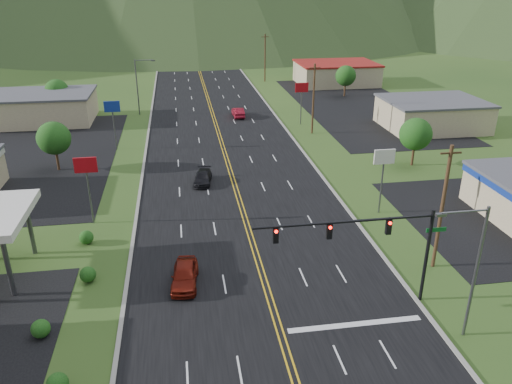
{
  "coord_description": "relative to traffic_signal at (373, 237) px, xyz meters",
  "views": [
    {
      "loc": [
        -5.55,
        -13.22,
        20.93
      ],
      "look_at": [
        0.4,
        24.45,
        4.5
      ],
      "focal_mm": 35.0,
      "sensor_mm": 36.0,
      "label": 1
    }
  ],
  "objects": [
    {
      "name": "building_east_mid",
      "position": [
        25.52,
        41.0,
        -3.17
      ],
      "size": [
        14.4,
        11.4,
        4.3
      ],
      "color": "beige",
      "rests_on": "ground"
    },
    {
      "name": "streetlight_west",
      "position": [
        -18.16,
        56.0,
        -0.15
      ],
      "size": [
        3.28,
        0.25,
        9.0
      ],
      "color": "#59595E",
      "rests_on": "ground"
    },
    {
      "name": "building_west_far",
      "position": [
        -34.48,
        54.0,
        -3.07
      ],
      "size": [
        18.4,
        11.4,
        4.5
      ],
      "color": "beige",
      "rests_on": "ground"
    },
    {
      "name": "car_red_near",
      "position": [
        -12.35,
        4.47,
        -4.55
      ],
      "size": [
        2.31,
        4.77,
        1.57
      ],
      "primitive_type": "imported",
      "rotation": [
        0.0,
        0.0,
        -0.1
      ],
      "color": "maroon",
      "rests_on": "ground"
    },
    {
      "name": "streetlight_east",
      "position": [
        4.7,
        -4.0,
        -0.15
      ],
      "size": [
        3.28,
        0.25,
        9.0
      ],
      "color": "#59595E",
      "rests_on": "ground"
    },
    {
      "name": "pole_sign_west_a",
      "position": [
        -20.48,
        16.0,
        -0.28
      ],
      "size": [
        2.0,
        0.18,
        6.4
      ],
      "color": "#59595E",
      "rests_on": "ground"
    },
    {
      "name": "car_red_far",
      "position": [
        -2.5,
        51.79,
        -4.57
      ],
      "size": [
        1.71,
        4.65,
        1.52
      ],
      "primitive_type": "imported",
      "rotation": [
        0.0,
        0.0,
        3.16
      ],
      "color": "maroon",
      "rests_on": "ground"
    },
    {
      "name": "tree_west_a",
      "position": [
        -26.48,
        31.0,
        -1.44
      ],
      "size": [
        3.84,
        3.84,
        5.82
      ],
      "color": "#382314",
      "rests_on": "ground"
    },
    {
      "name": "tree_east_a",
      "position": [
        15.52,
        26.0,
        -1.44
      ],
      "size": [
        3.84,
        3.84,
        5.82
      ],
      "color": "#382314",
      "rests_on": "ground"
    },
    {
      "name": "utility_pole_b",
      "position": [
        7.02,
        41.0,
        -0.2
      ],
      "size": [
        1.6,
        0.28,
        10.0
      ],
      "color": "#382314",
      "rests_on": "ground"
    },
    {
      "name": "utility_pole_a",
      "position": [
        7.02,
        4.0,
        -0.2
      ],
      "size": [
        1.6,
        0.28,
        10.0
      ],
      "color": "#382314",
      "rests_on": "ground"
    },
    {
      "name": "utility_pole_d",
      "position": [
        7.02,
        121.0,
        -0.2
      ],
      "size": [
        1.6,
        0.28,
        10.0
      ],
      "color": "#382314",
      "rests_on": "ground"
    },
    {
      "name": "pole_sign_east_b",
      "position": [
        6.52,
        46.0,
        -0.28
      ],
      "size": [
        2.0,
        0.18,
        6.4
      ],
      "color": "#59595E",
      "rests_on": "ground"
    },
    {
      "name": "pole_sign_west_b",
      "position": [
        -20.48,
        38.0,
        -0.28
      ],
      "size": [
        2.0,
        0.18,
        6.4
      ],
      "color": "#59595E",
      "rests_on": "ground"
    },
    {
      "name": "tree_west_b",
      "position": [
        -31.48,
        58.0,
        -1.44
      ],
      "size": [
        3.84,
        3.84,
        5.82
      ],
      "color": "#382314",
      "rests_on": "ground"
    },
    {
      "name": "tree_east_b",
      "position": [
        19.52,
        64.0,
        -1.44
      ],
      "size": [
        3.84,
        3.84,
        5.82
      ],
      "color": "#382314",
      "rests_on": "ground"
    },
    {
      "name": "building_east_far",
      "position": [
        21.52,
        76.0,
        -3.07
      ],
      "size": [
        16.4,
        12.4,
        4.5
      ],
      "color": "beige",
      "rests_on": "ground"
    },
    {
      "name": "utility_pole_c",
      "position": [
        7.02,
        81.0,
        -0.2
      ],
      "size": [
        1.6,
        0.28,
        10.0
      ],
      "color": "#382314",
      "rests_on": "ground"
    },
    {
      "name": "traffic_signal",
      "position": [
        0.0,
        0.0,
        0.0
      ],
      "size": [
        13.1,
        0.43,
        7.0
      ],
      "color": "black",
      "rests_on": "ground"
    },
    {
      "name": "pole_sign_east_a",
      "position": [
        6.52,
        14.0,
        -0.28
      ],
      "size": [
        2.0,
        0.18,
        6.4
      ],
      "color": "#59595E",
      "rests_on": "ground"
    },
    {
      "name": "car_dark_mid",
      "position": [
        -9.85,
        24.1,
        -4.7
      ],
      "size": [
        2.43,
        4.56,
        1.26
      ],
      "primitive_type": "imported",
      "rotation": [
        0.0,
        0.0,
        -0.16
      ],
      "color": "black",
      "rests_on": "ground"
    }
  ]
}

